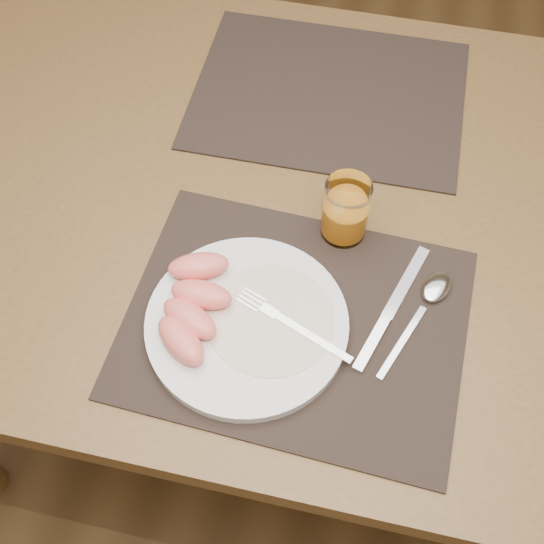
{
  "coord_description": "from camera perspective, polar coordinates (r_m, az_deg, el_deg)",
  "views": [
    {
      "loc": [
        0.09,
        -0.65,
        1.56
      ],
      "look_at": [
        -0.02,
        -0.16,
        0.77
      ],
      "focal_mm": 45.0,
      "sensor_mm": 36.0,
      "label": 1
    }
  ],
  "objects": [
    {
      "name": "grapefruit_wedges",
      "position": [
        0.9,
        -6.64,
        -2.7
      ],
      "size": [
        0.1,
        0.19,
        0.03
      ],
      "color": "#FF7A68",
      "rests_on": "plate"
    },
    {
      "name": "placemat_near",
      "position": [
        0.92,
        1.96,
        -4.22
      ],
      "size": [
        0.46,
        0.37,
        0.0
      ],
      "primitive_type": "cube",
      "rotation": [
        0.0,
        0.0,
        -0.04
      ],
      "color": "black",
      "rests_on": "table"
    },
    {
      "name": "spoon",
      "position": [
        0.96,
        13.21,
        -1.85
      ],
      "size": [
        0.09,
        0.19,
        0.01
      ],
      "color": "silver",
      "rests_on": "placemat_near"
    },
    {
      "name": "placemat_far",
      "position": [
        1.19,
        4.77,
        14.61
      ],
      "size": [
        0.45,
        0.35,
        0.0
      ],
      "primitive_type": "cube",
      "rotation": [
        0.0,
        0.0,
        0.01
      ],
      "color": "black",
      "rests_on": "table"
    },
    {
      "name": "table",
      "position": [
        1.11,
        2.89,
        3.74
      ],
      "size": [
        1.4,
        0.9,
        0.75
      ],
      "color": "brown",
      "rests_on": "ground"
    },
    {
      "name": "plate_dressing",
      "position": [
        0.9,
        -0.12,
        -3.92
      ],
      "size": [
        0.17,
        0.17,
        0.0
      ],
      "color": "white",
      "rests_on": "plate"
    },
    {
      "name": "plate",
      "position": [
        0.91,
        -2.11,
        -4.36
      ],
      "size": [
        0.27,
        0.27,
        0.02
      ],
      "primitive_type": "cylinder",
      "color": "white",
      "rests_on": "placemat_near"
    },
    {
      "name": "juice_glass",
      "position": [
        0.97,
        6.16,
        4.99
      ],
      "size": [
        0.07,
        0.07,
        0.1
      ],
      "color": "white",
      "rests_on": "placemat_near"
    },
    {
      "name": "ground",
      "position": [
        1.69,
        1.92,
        -9.69
      ],
      "size": [
        5.0,
        5.0,
        0.0
      ],
      "primitive_type": "plane",
      "color": "brown",
      "rests_on": "ground"
    },
    {
      "name": "fork",
      "position": [
        0.9,
        1.04,
        -4.06
      ],
      "size": [
        0.17,
        0.08,
        0.0
      ],
      "color": "silver",
      "rests_on": "plate"
    },
    {
      "name": "knife",
      "position": [
        0.93,
        9.56,
        -3.74
      ],
      "size": [
        0.08,
        0.21,
        0.01
      ],
      "color": "silver",
      "rests_on": "placemat_near"
    }
  ]
}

